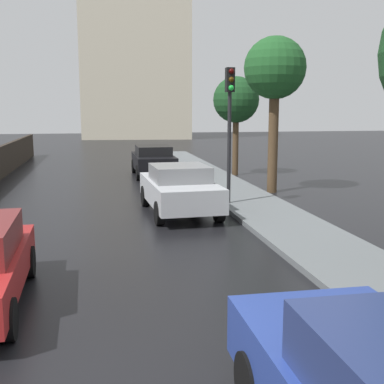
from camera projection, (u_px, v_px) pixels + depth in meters
name	position (u px, v px, depth m)	size (l,w,h in m)	color
car_black_near_kerb	(153.00, 160.00, 23.26)	(1.86, 3.99, 1.44)	black
car_silver_behind_camera	(179.00, 189.00, 14.95)	(2.08, 4.27, 1.49)	#B2B5BA
traffic_light	(230.00, 110.00, 15.54)	(0.26, 0.39, 4.27)	black
street_tree_near	(236.00, 101.00, 23.18)	(2.16, 2.16, 4.64)	#4C3823
street_tree_far	(275.00, 71.00, 18.16)	(2.28, 2.28, 5.77)	#4C3823
distant_tower	(137.00, 50.00, 51.93)	(11.76, 8.05, 18.32)	beige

